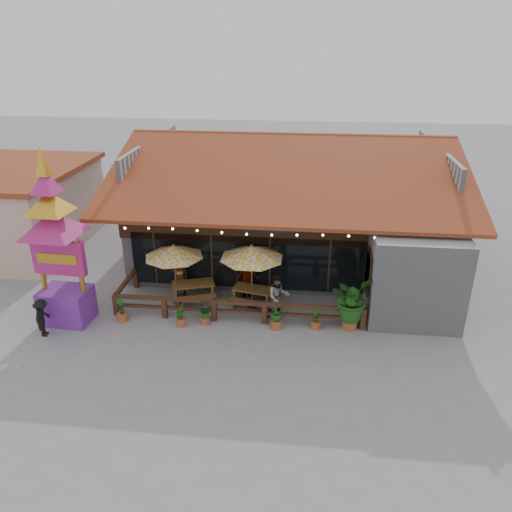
# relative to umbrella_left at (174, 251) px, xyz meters

# --- Properties ---
(ground) EXTENTS (100.00, 100.00, 0.00)m
(ground) POSITION_rel_umbrella_left_xyz_m (4.37, -0.90, -2.29)
(ground) COLOR gray
(ground) RESTS_ON ground
(restaurant_building) EXTENTS (15.50, 14.73, 6.09)m
(restaurant_building) POSITION_rel_umbrella_left_xyz_m (4.63, 5.71, -0.08)
(restaurant_building) COLOR #9C9CA1
(restaurant_building) RESTS_ON ground
(patio_railing) EXTENTS (10.00, 2.60, 0.92)m
(patio_railing) POSITION_rel_umbrella_left_xyz_m (2.12, -1.17, -1.67)
(patio_railing) COLOR #4E2B1B
(patio_railing) RESTS_ON ground
(neighbor_building) EXTENTS (8.40, 8.40, 4.22)m
(neighbor_building) POSITION_rel_umbrella_left_xyz_m (-10.63, 5.10, -0.15)
(neighbor_building) COLOR beige
(neighbor_building) RESTS_ON ground
(umbrella_left) EXTENTS (2.63, 2.63, 2.62)m
(umbrella_left) POSITION_rel_umbrella_left_xyz_m (0.00, 0.00, 0.00)
(umbrella_left) COLOR brown
(umbrella_left) RESTS_ON ground
(umbrella_right) EXTENTS (3.42, 3.42, 2.79)m
(umbrella_right) POSITION_rel_umbrella_left_xyz_m (3.22, -0.09, 0.15)
(umbrella_right) COLOR brown
(umbrella_right) RESTS_ON ground
(picnic_table_left) EXTENTS (2.14, 1.99, 0.84)m
(picnic_table_left) POSITION_rel_umbrella_left_xyz_m (0.71, 0.07, -1.72)
(picnic_table_left) COLOR brown
(picnic_table_left) RESTS_ON ground
(picnic_table_right) EXTENTS (1.91, 1.73, 0.79)m
(picnic_table_right) POSITION_rel_umbrella_left_xyz_m (3.27, -0.02, -1.75)
(picnic_table_right) COLOR brown
(picnic_table_right) RESTS_ON ground
(thai_sign_tower) EXTENTS (2.90, 2.90, 7.42)m
(thai_sign_tower) POSITION_rel_umbrella_left_xyz_m (-3.85, -2.04, 1.63)
(thai_sign_tower) COLOR #6D2997
(thai_sign_tower) RESTS_ON ground
(tropical_plant) EXTENTS (2.04, 2.08, 2.18)m
(tropical_plant) POSITION_rel_umbrella_left_xyz_m (7.18, -1.39, -1.04)
(tropical_plant) COLOR #984B29
(tropical_plant) RESTS_ON ground
(diner_a) EXTENTS (0.80, 0.63, 1.91)m
(diner_a) POSITION_rel_umbrella_left_xyz_m (0.04, 0.45, -1.33)
(diner_a) COLOR #332110
(diner_a) RESTS_ON ground
(diner_b) EXTENTS (1.09, 0.96, 1.88)m
(diner_b) POSITION_rel_umbrella_left_xyz_m (4.37, -0.87, -1.35)
(diner_b) COLOR #332110
(diner_b) RESTS_ON ground
(diner_c) EXTENTS (1.05, 0.60, 1.68)m
(diner_c) POSITION_rel_umbrella_left_xyz_m (2.93, 0.68, -1.45)
(diner_c) COLOR #332110
(diner_c) RESTS_ON ground
(pedestrian) EXTENTS (0.70, 1.05, 1.50)m
(pedestrian) POSITION_rel_umbrella_left_xyz_m (-4.26, -3.16, -1.54)
(pedestrian) COLOR black
(pedestrian) RESTS_ON ground
(planter_a) EXTENTS (0.42, 0.42, 1.04)m
(planter_a) POSITION_rel_umbrella_left_xyz_m (-1.74, -1.85, -1.85)
(planter_a) COLOR #984B29
(planter_a) RESTS_ON ground
(planter_b) EXTENTS (0.41, 0.45, 1.01)m
(planter_b) POSITION_rel_umbrella_left_xyz_m (0.67, -1.94, -1.83)
(planter_b) COLOR #984B29
(planter_b) RESTS_ON ground
(planter_c) EXTENTS (0.65, 0.60, 0.89)m
(planter_c) POSITION_rel_umbrella_left_xyz_m (1.56, -1.71, -1.79)
(planter_c) COLOR #984B29
(planter_c) RESTS_ON ground
(planter_d) EXTENTS (0.54, 0.54, 1.07)m
(planter_d) POSITION_rel_umbrella_left_xyz_m (4.37, -1.72, -1.77)
(planter_d) COLOR #984B29
(planter_d) RESTS_ON ground
(planter_e) EXTENTS (0.36, 0.38, 0.89)m
(planter_e) POSITION_rel_umbrella_left_xyz_m (5.88, -1.55, -1.92)
(planter_e) COLOR #984B29
(planter_e) RESTS_ON ground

